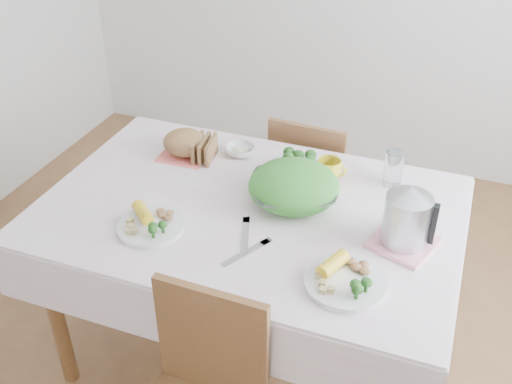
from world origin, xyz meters
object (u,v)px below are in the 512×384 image
(salad_bowl, at_px, (294,192))
(electric_kettle, at_px, (407,215))
(dinner_plate_right, at_px, (345,282))
(dinner_plate_left, at_px, (151,226))
(yellow_mug, at_px, (329,169))
(chair_far, at_px, (316,178))
(dining_table, at_px, (250,286))

(salad_bowl, xyz_separation_m, electric_kettle, (0.42, -0.12, 0.08))
(dinner_plate_right, relative_size, electric_kettle, 1.20)
(dinner_plate_left, distance_m, yellow_mug, 0.72)
(yellow_mug, bearing_deg, dinner_plate_right, -70.41)
(yellow_mug, height_order, electric_kettle, electric_kettle)
(chair_far, distance_m, dinner_plate_left, 1.07)
(electric_kettle, bearing_deg, salad_bowl, 165.83)
(chair_far, bearing_deg, electric_kettle, 126.81)
(dining_table, xyz_separation_m, dinner_plate_right, (0.42, -0.28, 0.40))
(salad_bowl, distance_m, dinner_plate_left, 0.53)
(dinner_plate_right, height_order, yellow_mug, yellow_mug)
(dining_table, relative_size, yellow_mug, 14.20)
(dining_table, xyz_separation_m, chair_far, (0.06, 0.74, 0.09))
(dining_table, bearing_deg, dinner_plate_right, -33.58)
(dinner_plate_left, relative_size, electric_kettle, 1.10)
(dinner_plate_left, distance_m, dinner_plate_right, 0.69)
(dining_table, xyz_separation_m, dinner_plate_left, (-0.27, -0.24, 0.40))
(dinner_plate_right, distance_m, electric_kettle, 0.31)
(salad_bowl, height_order, electric_kettle, electric_kettle)
(chair_far, height_order, yellow_mug, chair_far)
(dining_table, bearing_deg, chair_far, 85.50)
(dinner_plate_left, height_order, electric_kettle, electric_kettle)
(salad_bowl, distance_m, electric_kettle, 0.44)
(dining_table, height_order, dinner_plate_right, dinner_plate_right)
(dining_table, distance_m, chair_far, 0.74)
(salad_bowl, distance_m, yellow_mug, 0.22)
(salad_bowl, bearing_deg, dining_table, -145.21)
(yellow_mug, bearing_deg, electric_kettle, -43.30)
(salad_bowl, height_order, dinner_plate_left, salad_bowl)
(salad_bowl, xyz_separation_m, dinner_plate_left, (-0.41, -0.34, -0.03))
(dining_table, height_order, electric_kettle, electric_kettle)
(dining_table, distance_m, salad_bowl, 0.46)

